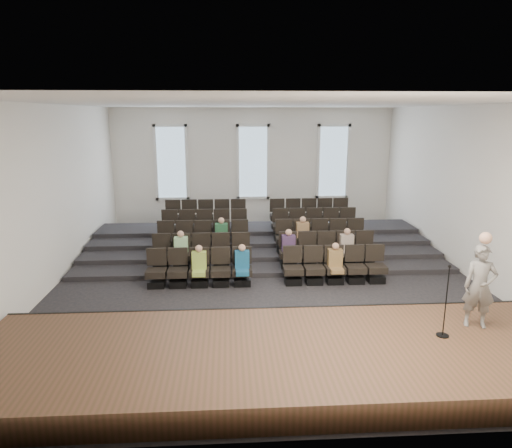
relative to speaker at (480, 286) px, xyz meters
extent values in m
plane|color=black|center=(-3.93, 4.48, -1.36)|extent=(14.00, 14.00, 0.00)
cube|color=white|center=(-3.93, 4.48, 3.65)|extent=(12.00, 14.00, 0.02)
cube|color=white|center=(-3.93, 11.50, 1.14)|extent=(12.00, 0.04, 5.00)
cube|color=white|center=(-3.93, -2.54, 1.14)|extent=(12.00, 0.04, 5.00)
cube|color=white|center=(-9.95, 4.48, 1.14)|extent=(0.04, 14.00, 5.00)
cube|color=white|center=(2.09, 4.48, 1.14)|extent=(0.04, 14.00, 5.00)
cube|color=#503122|center=(-3.93, -0.62, -1.11)|extent=(11.80, 3.60, 0.50)
cube|color=black|center=(-3.93, 1.15, -1.11)|extent=(11.80, 0.06, 0.52)
cube|color=black|center=(-3.93, 6.80, -1.28)|extent=(11.80, 4.80, 0.15)
cube|color=black|center=(-3.93, 7.33, -1.21)|extent=(11.80, 3.75, 0.30)
cube|color=black|center=(-3.93, 7.85, -1.13)|extent=(11.80, 2.70, 0.45)
cube|color=black|center=(-3.93, 8.38, -1.06)|extent=(11.80, 1.65, 0.60)
cube|color=black|center=(-7.06, 3.88, -1.26)|extent=(0.47, 0.43, 0.20)
cube|color=black|center=(-7.06, 3.88, -0.95)|extent=(0.55, 0.50, 0.19)
cube|color=black|center=(-7.06, 4.09, -0.54)|extent=(0.55, 0.08, 0.50)
cube|color=black|center=(-6.46, 3.88, -1.26)|extent=(0.47, 0.43, 0.20)
cube|color=black|center=(-6.46, 3.88, -0.95)|extent=(0.55, 0.50, 0.19)
cube|color=black|center=(-6.46, 4.09, -0.54)|extent=(0.55, 0.08, 0.50)
cube|color=black|center=(-5.86, 3.88, -1.26)|extent=(0.47, 0.43, 0.20)
cube|color=black|center=(-5.86, 3.88, -0.95)|extent=(0.55, 0.50, 0.19)
cube|color=black|center=(-5.86, 4.09, -0.54)|extent=(0.55, 0.08, 0.50)
cube|color=black|center=(-5.26, 3.88, -1.26)|extent=(0.47, 0.43, 0.20)
cube|color=black|center=(-5.26, 3.88, -0.95)|extent=(0.55, 0.50, 0.19)
cube|color=black|center=(-5.26, 4.09, -0.54)|extent=(0.55, 0.08, 0.50)
cube|color=black|center=(-4.66, 3.88, -1.26)|extent=(0.47, 0.43, 0.20)
cube|color=black|center=(-4.66, 3.88, -0.95)|extent=(0.55, 0.50, 0.19)
cube|color=black|center=(-4.66, 4.09, -0.54)|extent=(0.55, 0.08, 0.50)
cube|color=black|center=(-3.21, 3.88, -1.26)|extent=(0.47, 0.43, 0.20)
cube|color=black|center=(-3.21, 3.88, -0.95)|extent=(0.55, 0.50, 0.19)
cube|color=black|center=(-3.21, 4.09, -0.54)|extent=(0.55, 0.08, 0.50)
cube|color=black|center=(-2.61, 3.88, -1.26)|extent=(0.47, 0.43, 0.20)
cube|color=black|center=(-2.61, 3.88, -0.95)|extent=(0.55, 0.50, 0.19)
cube|color=black|center=(-2.61, 4.09, -0.54)|extent=(0.55, 0.08, 0.50)
cube|color=black|center=(-2.01, 3.88, -1.26)|extent=(0.47, 0.43, 0.20)
cube|color=black|center=(-2.01, 3.88, -0.95)|extent=(0.55, 0.50, 0.19)
cube|color=black|center=(-2.01, 4.09, -0.54)|extent=(0.55, 0.08, 0.50)
cube|color=black|center=(-1.41, 3.88, -1.26)|extent=(0.47, 0.43, 0.20)
cube|color=black|center=(-1.41, 3.88, -0.95)|extent=(0.55, 0.50, 0.19)
cube|color=black|center=(-1.41, 4.09, -0.54)|extent=(0.55, 0.08, 0.50)
cube|color=black|center=(-0.81, 3.88, -1.26)|extent=(0.47, 0.43, 0.20)
cube|color=black|center=(-0.81, 3.88, -0.95)|extent=(0.55, 0.50, 0.19)
cube|color=black|center=(-0.81, 4.09, -0.54)|extent=(0.55, 0.08, 0.50)
cube|color=black|center=(-7.06, 4.93, -1.11)|extent=(0.47, 0.43, 0.20)
cube|color=black|center=(-7.06, 4.93, -0.80)|extent=(0.55, 0.50, 0.19)
cube|color=black|center=(-7.06, 5.14, -0.39)|extent=(0.55, 0.08, 0.50)
cube|color=black|center=(-6.46, 4.93, -1.11)|extent=(0.47, 0.43, 0.20)
cube|color=black|center=(-6.46, 4.93, -0.80)|extent=(0.55, 0.50, 0.19)
cube|color=black|center=(-6.46, 5.14, -0.39)|extent=(0.55, 0.08, 0.50)
cube|color=black|center=(-5.86, 4.93, -1.11)|extent=(0.47, 0.43, 0.20)
cube|color=black|center=(-5.86, 4.93, -0.80)|extent=(0.55, 0.50, 0.19)
cube|color=black|center=(-5.86, 5.14, -0.39)|extent=(0.55, 0.08, 0.50)
cube|color=black|center=(-5.26, 4.93, -1.11)|extent=(0.47, 0.43, 0.20)
cube|color=black|center=(-5.26, 4.93, -0.80)|extent=(0.55, 0.50, 0.19)
cube|color=black|center=(-5.26, 5.14, -0.39)|extent=(0.55, 0.08, 0.50)
cube|color=black|center=(-4.66, 4.93, -1.11)|extent=(0.47, 0.43, 0.20)
cube|color=black|center=(-4.66, 4.93, -0.80)|extent=(0.55, 0.50, 0.19)
cube|color=black|center=(-4.66, 5.14, -0.39)|extent=(0.55, 0.08, 0.50)
cube|color=black|center=(-3.21, 4.93, -1.11)|extent=(0.47, 0.43, 0.20)
cube|color=black|center=(-3.21, 4.93, -0.80)|extent=(0.55, 0.50, 0.19)
cube|color=black|center=(-3.21, 5.14, -0.39)|extent=(0.55, 0.08, 0.50)
cube|color=black|center=(-2.61, 4.93, -1.11)|extent=(0.47, 0.43, 0.20)
cube|color=black|center=(-2.61, 4.93, -0.80)|extent=(0.55, 0.50, 0.19)
cube|color=black|center=(-2.61, 5.14, -0.39)|extent=(0.55, 0.08, 0.50)
cube|color=black|center=(-2.01, 4.93, -1.11)|extent=(0.47, 0.43, 0.20)
cube|color=black|center=(-2.01, 4.93, -0.80)|extent=(0.55, 0.50, 0.19)
cube|color=black|center=(-2.01, 5.14, -0.39)|extent=(0.55, 0.08, 0.50)
cube|color=black|center=(-1.41, 4.93, -1.11)|extent=(0.47, 0.43, 0.20)
cube|color=black|center=(-1.41, 4.93, -0.80)|extent=(0.55, 0.50, 0.19)
cube|color=black|center=(-1.41, 5.14, -0.39)|extent=(0.55, 0.08, 0.50)
cube|color=black|center=(-0.81, 4.93, -1.11)|extent=(0.47, 0.43, 0.20)
cube|color=black|center=(-0.81, 4.93, -0.80)|extent=(0.55, 0.50, 0.19)
cube|color=black|center=(-0.81, 5.14, -0.39)|extent=(0.55, 0.08, 0.50)
cube|color=black|center=(-7.06, 5.98, -0.96)|extent=(0.47, 0.42, 0.20)
cube|color=black|center=(-7.06, 5.98, -0.65)|extent=(0.55, 0.50, 0.19)
cube|color=black|center=(-7.06, 6.19, -0.24)|extent=(0.55, 0.08, 0.50)
cube|color=black|center=(-6.46, 5.98, -0.96)|extent=(0.47, 0.42, 0.20)
cube|color=black|center=(-6.46, 5.98, -0.65)|extent=(0.55, 0.50, 0.19)
cube|color=black|center=(-6.46, 6.19, -0.24)|extent=(0.55, 0.08, 0.50)
cube|color=black|center=(-5.86, 5.98, -0.96)|extent=(0.47, 0.42, 0.20)
cube|color=black|center=(-5.86, 5.98, -0.65)|extent=(0.55, 0.50, 0.19)
cube|color=black|center=(-5.86, 6.19, -0.24)|extent=(0.55, 0.08, 0.50)
cube|color=black|center=(-5.26, 5.98, -0.96)|extent=(0.47, 0.42, 0.20)
cube|color=black|center=(-5.26, 5.98, -0.65)|extent=(0.55, 0.50, 0.19)
cube|color=black|center=(-5.26, 6.19, -0.24)|extent=(0.55, 0.08, 0.50)
cube|color=black|center=(-4.66, 5.98, -0.96)|extent=(0.47, 0.42, 0.20)
cube|color=black|center=(-4.66, 5.98, -0.65)|extent=(0.55, 0.50, 0.19)
cube|color=black|center=(-4.66, 6.19, -0.24)|extent=(0.55, 0.08, 0.50)
cube|color=black|center=(-3.21, 5.98, -0.96)|extent=(0.47, 0.42, 0.20)
cube|color=black|center=(-3.21, 5.98, -0.65)|extent=(0.55, 0.50, 0.19)
cube|color=black|center=(-3.21, 6.19, -0.24)|extent=(0.55, 0.08, 0.50)
cube|color=black|center=(-2.61, 5.98, -0.96)|extent=(0.47, 0.42, 0.20)
cube|color=black|center=(-2.61, 5.98, -0.65)|extent=(0.55, 0.50, 0.19)
cube|color=black|center=(-2.61, 6.19, -0.24)|extent=(0.55, 0.08, 0.50)
cube|color=black|center=(-2.01, 5.98, -0.96)|extent=(0.47, 0.42, 0.20)
cube|color=black|center=(-2.01, 5.98, -0.65)|extent=(0.55, 0.50, 0.19)
cube|color=black|center=(-2.01, 6.19, -0.24)|extent=(0.55, 0.08, 0.50)
cube|color=black|center=(-1.41, 5.98, -0.96)|extent=(0.47, 0.42, 0.20)
cube|color=black|center=(-1.41, 5.98, -0.65)|extent=(0.55, 0.50, 0.19)
cube|color=black|center=(-1.41, 6.19, -0.24)|extent=(0.55, 0.08, 0.50)
cube|color=black|center=(-0.81, 5.98, -0.96)|extent=(0.47, 0.42, 0.20)
cube|color=black|center=(-0.81, 5.98, -0.65)|extent=(0.55, 0.50, 0.19)
cube|color=black|center=(-0.81, 6.19, -0.24)|extent=(0.55, 0.08, 0.50)
cube|color=black|center=(-7.06, 7.03, -0.81)|extent=(0.47, 0.42, 0.20)
cube|color=black|center=(-7.06, 7.03, -0.50)|extent=(0.55, 0.50, 0.19)
cube|color=black|center=(-7.06, 7.24, -0.09)|extent=(0.55, 0.08, 0.50)
cube|color=black|center=(-6.46, 7.03, -0.81)|extent=(0.47, 0.42, 0.20)
cube|color=black|center=(-6.46, 7.03, -0.50)|extent=(0.55, 0.50, 0.19)
cube|color=black|center=(-6.46, 7.24, -0.09)|extent=(0.55, 0.08, 0.50)
cube|color=black|center=(-5.86, 7.03, -0.81)|extent=(0.47, 0.42, 0.20)
cube|color=black|center=(-5.86, 7.03, -0.50)|extent=(0.55, 0.50, 0.19)
cube|color=black|center=(-5.86, 7.24, -0.09)|extent=(0.55, 0.08, 0.50)
cube|color=black|center=(-5.26, 7.03, -0.81)|extent=(0.47, 0.42, 0.20)
cube|color=black|center=(-5.26, 7.03, -0.50)|extent=(0.55, 0.50, 0.19)
cube|color=black|center=(-5.26, 7.24, -0.09)|extent=(0.55, 0.08, 0.50)
cube|color=black|center=(-4.66, 7.03, -0.81)|extent=(0.47, 0.42, 0.20)
cube|color=black|center=(-4.66, 7.03, -0.50)|extent=(0.55, 0.50, 0.19)
cube|color=black|center=(-4.66, 7.24, -0.09)|extent=(0.55, 0.08, 0.50)
cube|color=black|center=(-3.21, 7.03, -0.81)|extent=(0.47, 0.42, 0.20)
cube|color=black|center=(-3.21, 7.03, -0.50)|extent=(0.55, 0.50, 0.19)
cube|color=black|center=(-3.21, 7.24, -0.09)|extent=(0.55, 0.08, 0.50)
cube|color=black|center=(-2.61, 7.03, -0.81)|extent=(0.47, 0.42, 0.20)
cube|color=black|center=(-2.61, 7.03, -0.50)|extent=(0.55, 0.50, 0.19)
cube|color=black|center=(-2.61, 7.24, -0.09)|extent=(0.55, 0.08, 0.50)
cube|color=black|center=(-2.01, 7.03, -0.81)|extent=(0.47, 0.42, 0.20)
cube|color=black|center=(-2.01, 7.03, -0.50)|extent=(0.55, 0.50, 0.19)
cube|color=black|center=(-2.01, 7.24, -0.09)|extent=(0.55, 0.08, 0.50)
cube|color=black|center=(-1.41, 7.03, -0.81)|extent=(0.47, 0.42, 0.20)
cube|color=black|center=(-1.41, 7.03, -0.50)|extent=(0.55, 0.50, 0.19)
cube|color=black|center=(-1.41, 7.24, -0.09)|extent=(0.55, 0.08, 0.50)
cube|color=black|center=(-0.81, 7.03, -0.81)|extent=(0.47, 0.42, 0.20)
cube|color=black|center=(-0.81, 7.03, -0.50)|extent=(0.55, 0.50, 0.19)
cube|color=black|center=(-0.81, 7.24, -0.09)|extent=(0.55, 0.08, 0.50)
cube|color=black|center=(-7.06, 8.08, -0.66)|extent=(0.47, 0.42, 0.20)
cube|color=black|center=(-7.06, 8.08, -0.35)|extent=(0.55, 0.50, 0.19)
cube|color=black|center=(-7.06, 8.29, 0.06)|extent=(0.55, 0.08, 0.50)
cube|color=black|center=(-6.46, 8.08, -0.66)|extent=(0.47, 0.42, 0.20)
cube|color=black|center=(-6.46, 8.08, -0.35)|extent=(0.55, 0.50, 0.19)
cube|color=black|center=(-6.46, 8.29, 0.06)|extent=(0.55, 0.08, 0.50)
cube|color=black|center=(-5.86, 8.08, -0.66)|extent=(0.47, 0.42, 0.20)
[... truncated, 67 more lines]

